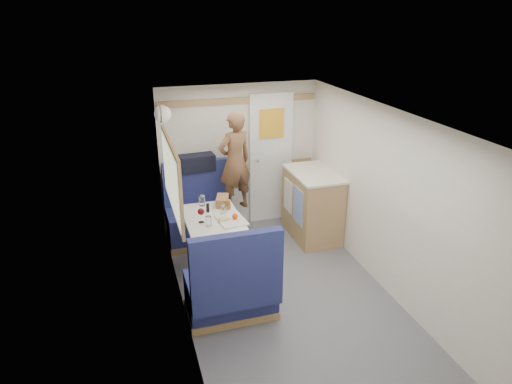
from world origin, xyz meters
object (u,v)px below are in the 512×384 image
object	(u,v)px
galley_counter	(312,204)
duffel_bag	(197,163)
dinette_table	(213,230)
pepper_grinder	(208,208)
bench_near	(232,291)
dome_light	(163,114)
wine_glass	(201,212)
beer_glass	(228,205)
orange_fruit	(235,216)
tumbler_mid	(202,201)
person	(235,162)
bread_loaf	(222,201)
cheese_block	(224,219)
tray	(231,220)
tumbler_left	(209,221)
bench_far	(201,219)
tumbler_right	(224,210)

from	to	relation	value
galley_counter	duffel_bag	bearing A→B (deg)	158.30
dinette_table	galley_counter	world-z (taller)	galley_counter
pepper_grinder	galley_counter	bearing A→B (deg)	14.40
bench_near	dome_light	xyz separation A→B (m)	(-0.39, 1.71, 1.45)
wine_glass	beer_glass	size ratio (longest dim) A/B	1.74
galley_counter	orange_fruit	size ratio (longest dim) A/B	13.84
dome_light	orange_fruit	distance (m)	1.52
bench_near	tumbler_mid	distance (m)	1.33
person	bread_loaf	distance (m)	0.62
dinette_table	beer_glass	xyz separation A→B (m)	(0.22, 0.18, 0.20)
person	bread_loaf	xyz separation A→B (m)	(-0.28, -0.45, -0.33)
dome_light	pepper_grinder	size ratio (longest dim) A/B	1.92
bench_near	duffel_bag	xyz separation A→B (m)	(0.03, 1.98, 0.71)
cheese_block	bench_near	bearing A→B (deg)	-97.81
dome_light	tray	size ratio (longest dim) A/B	0.53
tumbler_mid	tumbler_left	bearing A→B (deg)	-93.35
tray	wine_glass	distance (m)	0.35
galley_counter	cheese_block	world-z (taller)	galley_counter
person	wine_glass	world-z (taller)	person
wine_glass	beer_glass	distance (m)	0.46
tumbler_left	beer_glass	bearing A→B (deg)	49.99
tumbler_left	wine_glass	bearing A→B (deg)	120.93
tumbler_mid	pepper_grinder	xyz separation A→B (m)	(0.03, -0.21, -0.01)
bench_far	dome_light	bearing A→B (deg)	-177.88
tumbler_right	person	bearing A→B (deg)	65.98
cheese_block	bread_loaf	xyz separation A→B (m)	(0.09, 0.46, 0.01)
dinette_table	bench_far	world-z (taller)	bench_far
dinette_table	bench_far	size ratio (longest dim) A/B	0.88
dome_light	wine_glass	xyz separation A→B (m)	(0.25, -0.93, -0.91)
orange_fruit	dome_light	bearing A→B (deg)	121.81
bench_far	wine_glass	distance (m)	1.10
tray	tumbler_mid	world-z (taller)	tumbler_mid
wine_glass	bread_loaf	distance (m)	0.53
beer_glass	bread_loaf	xyz separation A→B (m)	(-0.04, 0.14, 0.00)
galley_counter	pepper_grinder	distance (m)	1.57
galley_counter	tumbler_left	size ratio (longest dim) A/B	8.43
cheese_block	tumbler_right	xyz separation A→B (m)	(0.04, 0.18, 0.02)
duffel_bag	bread_loaf	world-z (taller)	duffel_bag
beer_glass	pepper_grinder	bearing A→B (deg)	-176.92
bench_far	wine_glass	xyz separation A→B (m)	(-0.14, -0.95, 0.54)
dome_light	galley_counter	size ratio (longest dim) A/B	0.22
orange_fruit	tumbler_right	distance (m)	0.20
galley_counter	bread_loaf	world-z (taller)	galley_counter
tumbler_left	tumbler_right	xyz separation A→B (m)	(0.22, 0.23, 0.00)
bench_near	tumbler_right	size ratio (longest dim) A/B	9.49
galley_counter	beer_glass	world-z (taller)	galley_counter
bench_far	tray	world-z (taller)	bench_far
tray	cheese_block	distance (m)	0.09
bread_loaf	person	bearing A→B (deg)	58.35
duffel_bag	tumbler_right	world-z (taller)	duffel_bag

